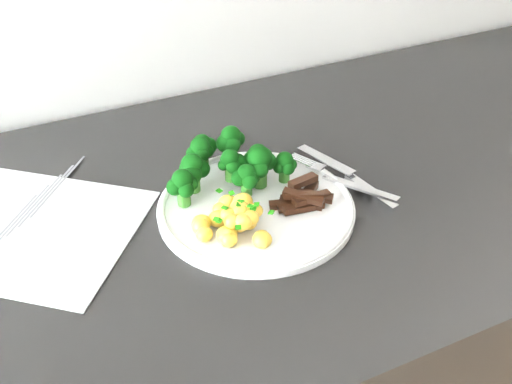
# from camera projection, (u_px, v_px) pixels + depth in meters

# --- Properties ---
(recipe_paper) EXTENTS (0.38, 0.37, 0.00)m
(recipe_paper) POSITION_uv_depth(u_px,v_px,m) (9.00, 226.00, 0.76)
(recipe_paper) COLOR silver
(recipe_paper) RESTS_ON counter
(plate) EXTENTS (0.25, 0.25, 0.01)m
(plate) POSITION_uv_depth(u_px,v_px,m) (256.00, 207.00, 0.78)
(plate) COLOR white
(plate) RESTS_ON counter
(broccoli) EXTENTS (0.18, 0.12, 0.06)m
(broccoli) POSITION_uv_depth(u_px,v_px,m) (228.00, 162.00, 0.80)
(broccoli) COLOR #2A641D
(broccoli) RESTS_ON plate
(potatoes) EXTENTS (0.09, 0.10, 0.04)m
(potatoes) POSITION_uv_depth(u_px,v_px,m) (234.00, 220.00, 0.73)
(potatoes) COLOR gold
(potatoes) RESTS_ON plate
(beef_strips) EXTENTS (0.08, 0.06, 0.03)m
(beef_strips) POSITION_uv_depth(u_px,v_px,m) (304.00, 198.00, 0.78)
(beef_strips) COLOR black
(beef_strips) RESTS_ON plate
(fork) EXTENTS (0.08, 0.16, 0.02)m
(fork) POSITION_uv_depth(u_px,v_px,m) (345.00, 180.00, 0.81)
(fork) COLOR silver
(fork) RESTS_ON plate
(knife) EXTENTS (0.06, 0.18, 0.02)m
(knife) POSITION_uv_depth(u_px,v_px,m) (358.00, 183.00, 0.82)
(knife) COLOR silver
(knife) RESTS_ON plate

